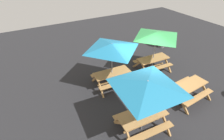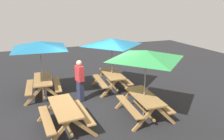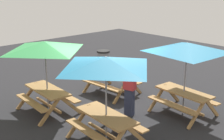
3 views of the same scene
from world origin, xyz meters
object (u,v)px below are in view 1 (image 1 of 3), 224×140
picnic_table_0 (188,88)px  potted_plant_0 (162,39)px  picnic_table_1 (156,37)px  picnic_table_3 (147,89)px  picnic_table_2 (112,50)px  person_standing (145,84)px

picnic_table_0 → potted_plant_0: (2.70, 4.61, 0.09)m
picnic_table_1 → picnic_table_3: (-3.03, -3.03, 0.00)m
picnic_table_1 → picnic_table_2: size_ratio=1.00×
picnic_table_0 → potted_plant_0: bearing=56.2°
picnic_table_3 → potted_plant_0: 7.61m
picnic_table_1 → picnic_table_3: size_ratio=0.83×
picnic_table_3 → person_standing: bearing=53.6°
picnic_table_0 → picnic_table_2: size_ratio=0.81×
potted_plant_0 → person_standing: size_ratio=0.69×
potted_plant_0 → person_standing: 5.82m
picnic_table_0 → picnic_table_3: picnic_table_3 is taller
picnic_table_1 → potted_plant_0: picnic_table_1 is taller
picnic_table_2 → potted_plant_0: size_ratio=2.03×
picnic_table_1 → person_standing: picnic_table_1 is taller
picnic_table_0 → potted_plant_0: potted_plant_0 is taller
picnic_table_3 → person_standing: size_ratio=1.69×
potted_plant_0 → picnic_table_0: bearing=-120.3°
picnic_table_1 → picnic_table_2: (-2.68, -0.12, 0.00)m
picnic_table_0 → potted_plant_0: size_ratio=1.63×
picnic_table_2 → person_standing: picnic_table_2 is taller
picnic_table_2 → picnic_table_3: (-0.34, -2.92, 0.00)m
picnic_table_0 → picnic_table_3: size_ratio=0.67×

